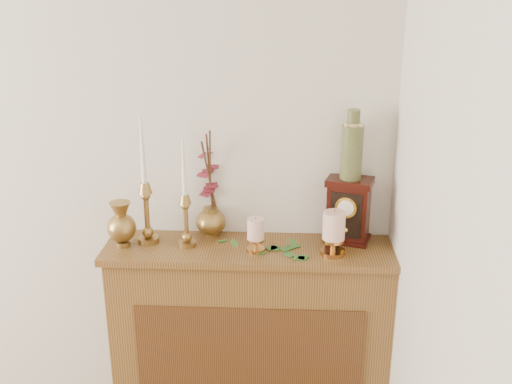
# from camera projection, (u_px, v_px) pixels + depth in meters

# --- Properties ---
(console_shelf) EXTENTS (1.24, 0.34, 0.93)m
(console_shelf) POSITION_uv_depth(u_px,v_px,m) (251.00, 346.00, 2.69)
(console_shelf) COLOR brown
(console_shelf) RESTS_ON ground
(candlestick_left) EXTENTS (0.09, 0.09, 0.55)m
(candlestick_left) POSITION_uv_depth(u_px,v_px,m) (146.00, 203.00, 2.51)
(candlestick_left) COLOR #9E843F
(candlestick_left) RESTS_ON console_shelf
(candlestick_center) EXTENTS (0.08, 0.08, 0.47)m
(candlestick_center) POSITION_uv_depth(u_px,v_px,m) (186.00, 212.00, 2.48)
(candlestick_center) COLOR #9E843F
(candlestick_center) RESTS_ON console_shelf
(bud_vase) EXTENTS (0.12, 0.12, 0.20)m
(bud_vase) POSITION_uv_depth(u_px,v_px,m) (121.00, 225.00, 2.50)
(bud_vase) COLOR #9E843F
(bud_vase) RESTS_ON console_shelf
(ginger_jar) EXTENTS (0.20, 0.21, 0.48)m
(ginger_jar) POSITION_uv_depth(u_px,v_px,m) (209.00, 186.00, 2.60)
(ginger_jar) COLOR #9E843F
(ginger_jar) RESTS_ON console_shelf
(pillar_candle_left) EXTENTS (0.08, 0.08, 0.15)m
(pillar_candle_left) POSITION_uv_depth(u_px,v_px,m) (256.00, 233.00, 2.46)
(pillar_candle_left) COLOR #BB8141
(pillar_candle_left) RESTS_ON console_shelf
(pillar_candle_right) EXTENTS (0.10, 0.10, 0.20)m
(pillar_candle_right) POSITION_uv_depth(u_px,v_px,m) (334.00, 231.00, 2.42)
(pillar_candle_right) COLOR #BB8141
(pillar_candle_right) RESTS_ON console_shelf
(ivy_garland) EXTENTS (0.40, 0.18, 0.07)m
(ivy_garland) POSITION_uv_depth(u_px,v_px,m) (245.00, 250.00, 2.46)
(ivy_garland) COLOR #306325
(ivy_garland) RESTS_ON console_shelf
(mantel_clock) EXTENTS (0.22, 0.18, 0.28)m
(mantel_clock) POSITION_uv_depth(u_px,v_px,m) (348.00, 211.00, 2.54)
(mantel_clock) COLOR #340E0A
(mantel_clock) RESTS_ON console_shelf
(ceramic_vase) EXTENTS (0.09, 0.09, 0.29)m
(ceramic_vase) POSITION_uv_depth(u_px,v_px,m) (352.00, 148.00, 2.45)
(ceramic_vase) COLOR #1A3526
(ceramic_vase) RESTS_ON mantel_clock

